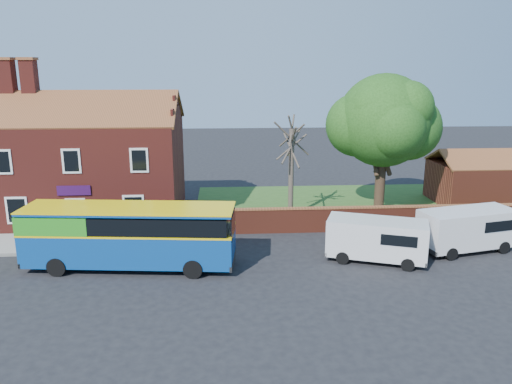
{
  "coord_description": "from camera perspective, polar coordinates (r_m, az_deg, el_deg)",
  "views": [
    {
      "loc": [
        2.15,
        -22.4,
        10.18
      ],
      "look_at": [
        3.89,
        5.0,
        3.15
      ],
      "focal_mm": 35.0,
      "sensor_mm": 36.0,
      "label": 1
    }
  ],
  "objects": [
    {
      "name": "kerb",
      "position": [
        29.71,
        -21.47,
        -6.58
      ],
      "size": [
        18.0,
        0.15,
        0.14
      ],
      "primitive_type": "cube",
      "color": "slate",
      "rests_on": "ground"
    },
    {
      "name": "pavement",
      "position": [
        31.28,
        -20.52,
        -5.47
      ],
      "size": [
        18.0,
        3.5,
        0.12
      ],
      "primitive_type": "cube",
      "color": "gray",
      "rests_on": "ground"
    },
    {
      "name": "bare_tree",
      "position": [
        33.41,
        4.04,
        2.64
      ],
      "size": [
        2.5,
        2.97,
        6.66
      ],
      "color": "#4C4238",
      "rests_on": "ground"
    },
    {
      "name": "bus",
      "position": [
        26.37,
        -14.94,
        -4.6
      ],
      "size": [
        10.85,
        3.75,
        3.24
      ],
      "rotation": [
        0.0,
        0.0,
        -0.1
      ],
      "color": "navy",
      "rests_on": "ground"
    },
    {
      "name": "shop_building",
      "position": [
        35.76,
        -18.44,
        2.71
      ],
      "size": [
        12.3,
        8.13,
        10.5
      ],
      "color": "maroon",
      "rests_on": "ground"
    },
    {
      "name": "large_tree",
      "position": [
        35.2,
        14.43,
        7.63
      ],
      "size": [
        7.92,
        6.27,
        9.66
      ],
      "color": "black",
      "rests_on": "ground"
    },
    {
      "name": "grass_strip",
      "position": [
        38.39,
        12.93,
        -1.36
      ],
      "size": [
        26.0,
        12.0,
        0.04
      ],
      "primitive_type": "cube",
      "color": "#426B28",
      "rests_on": "ground"
    },
    {
      "name": "van_near",
      "position": [
        27.26,
        13.66,
        -5.16
      ],
      "size": [
        5.53,
        3.68,
        2.26
      ],
      "rotation": [
        0.0,
        0.0,
        -0.35
      ],
      "color": "silver",
      "rests_on": "ground"
    },
    {
      "name": "ground",
      "position": [
        24.7,
        -8.43,
        -10.15
      ],
      "size": [
        120.0,
        120.0,
        0.0
      ],
      "primitive_type": "plane",
      "color": "black",
      "rests_on": "ground"
    },
    {
      "name": "outbuilding",
      "position": [
        41.48,
        25.07,
        1.06
      ],
      "size": [
        8.2,
        5.06,
        4.17
      ],
      "color": "maroon",
      "rests_on": "ground"
    },
    {
      "name": "van_far",
      "position": [
        30.32,
        23.01,
        -3.82
      ],
      "size": [
        5.7,
        3.3,
        2.35
      ],
      "rotation": [
        0.0,
        0.0,
        0.23
      ],
      "color": "silver",
      "rests_on": "ground"
    },
    {
      "name": "boundary_wall",
      "position": [
        32.7,
        15.94,
        -2.86
      ],
      "size": [
        22.0,
        0.38,
        1.6
      ],
      "color": "maroon",
      "rests_on": "ground"
    }
  ]
}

